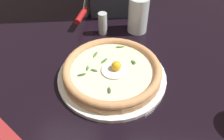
# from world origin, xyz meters

# --- Properties ---
(ground_plane) EXTENTS (2.40, 2.40, 0.03)m
(ground_plane) POSITION_xyz_m (0.00, 0.00, -0.01)
(ground_plane) COLOR black
(ground_plane) RESTS_ON ground
(pizza_plate) EXTENTS (0.32, 0.32, 0.01)m
(pizza_plate) POSITION_xyz_m (0.01, -0.02, 0.01)
(pizza_plate) COLOR white
(pizza_plate) RESTS_ON ground
(pizza) EXTENTS (0.29, 0.29, 0.05)m
(pizza) POSITION_xyz_m (0.01, -0.02, 0.03)
(pizza) COLOR tan
(pizza) RESTS_ON pizza_plate
(pizza_cutter) EXTENTS (0.02, 0.16, 0.08)m
(pizza_cutter) POSITION_xyz_m (-0.16, 0.26, 0.04)
(pizza_cutter) COLOR silver
(pizza_cutter) RESTS_ON ground
(drinking_glass) EXTENTS (0.07, 0.07, 0.13)m
(drinking_glass) POSITION_xyz_m (0.05, 0.25, 0.06)
(drinking_glass) COLOR silver
(drinking_glass) RESTS_ON ground
(pepper_shaker) EXTENTS (0.03, 0.03, 0.08)m
(pepper_shaker) POSITION_xyz_m (-0.07, 0.20, 0.04)
(pepper_shaker) COLOR silver
(pepper_shaker) RESTS_ON ground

